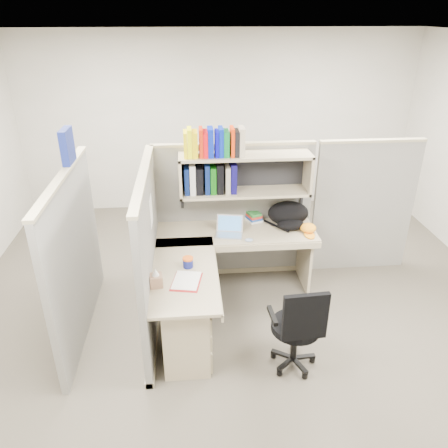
{
  "coord_description": "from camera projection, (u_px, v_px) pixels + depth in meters",
  "views": [
    {
      "loc": [
        -0.5,
        -3.66,
        2.91
      ],
      "look_at": [
        -0.16,
        0.25,
        0.98
      ],
      "focal_mm": 35.0,
      "sensor_mm": 36.0,
      "label": 1
    }
  ],
  "objects": [
    {
      "name": "tissue_box",
      "position": [
        156.0,
        277.0,
        3.8
      ],
      "size": [
        0.12,
        0.12,
        0.17
      ],
      "primitive_type": null,
      "rotation": [
        0.0,
        0.0,
        0.14
      ],
      "color": "#A3795C",
      "rests_on": "desk"
    },
    {
      "name": "cubicle",
      "position": [
        203.0,
        222.0,
        4.58
      ],
      "size": [
        3.79,
        1.84,
        1.95
      ],
      "color": "slate",
      "rests_on": "ground"
    },
    {
      "name": "desk",
      "position": [
        203.0,
        301.0,
        4.12
      ],
      "size": [
        1.74,
        1.75,
        0.73
      ],
      "color": "gray",
      "rests_on": "ground"
    },
    {
      "name": "paper_cup",
      "position": [
        231.0,
        220.0,
        4.92
      ],
      "size": [
        0.08,
        0.08,
        0.1
      ],
      "primitive_type": "cylinder",
      "rotation": [
        0.0,
        0.0,
        0.26
      ],
      "color": "silver",
      "rests_on": "desk"
    },
    {
      "name": "room_shell",
      "position": [
        245.0,
        171.0,
        3.88
      ],
      "size": [
        6.0,
        6.0,
        6.0
      ],
      "color": "#AAA799",
      "rests_on": "ground"
    },
    {
      "name": "task_chair",
      "position": [
        296.0,
        340.0,
        3.81
      ],
      "size": [
        0.48,
        0.45,
        0.91
      ],
      "color": "black",
      "rests_on": "ground"
    },
    {
      "name": "ground",
      "position": [
        241.0,
        317.0,
        4.6
      ],
      "size": [
        6.0,
        6.0,
        0.0
      ],
      "primitive_type": "plane",
      "color": "#39342C",
      "rests_on": "ground"
    },
    {
      "name": "backpack",
      "position": [
        289.0,
        215.0,
        4.83
      ],
      "size": [
        0.55,
        0.48,
        0.27
      ],
      "primitive_type": null,
      "rotation": [
        0.0,
        0.0,
        0.33
      ],
      "color": "black",
      "rests_on": "desk"
    },
    {
      "name": "laptop",
      "position": [
        229.0,
        227.0,
        4.65
      ],
      "size": [
        0.33,
        0.33,
        0.2
      ],
      "primitive_type": null,
      "rotation": [
        0.0,
        0.0,
        -0.19
      ],
      "color": "#B7B8BC",
      "rests_on": "desk"
    },
    {
      "name": "book_stack",
      "position": [
        253.0,
        216.0,
        5.02
      ],
      "size": [
        0.22,
        0.25,
        0.1
      ],
      "primitive_type": null,
      "rotation": [
        0.0,
        0.0,
        0.36
      ],
      "color": "gray",
      "rests_on": "desk"
    },
    {
      "name": "mouse",
      "position": [
        249.0,
        240.0,
        4.57
      ],
      "size": [
        0.09,
        0.06,
        0.03
      ],
      "primitive_type": "ellipsoid",
      "rotation": [
        0.0,
        0.0,
        -0.07
      ],
      "color": "#8095B6",
      "rests_on": "desk"
    },
    {
      "name": "snack_canister",
      "position": [
        188.0,
        262.0,
        4.1
      ],
      "size": [
        0.1,
        0.1,
        0.1
      ],
      "color": "navy",
      "rests_on": "desk"
    },
    {
      "name": "orange_cap",
      "position": [
        308.0,
        228.0,
        4.75
      ],
      "size": [
        0.19,
        0.22,
        0.1
      ],
      "primitive_type": null,
      "rotation": [
        0.0,
        0.0,
        -0.08
      ],
      "color": "orange",
      "rests_on": "desk"
    },
    {
      "name": "loose_paper",
      "position": [
        186.0,
        280.0,
        3.91
      ],
      "size": [
        0.28,
        0.34,
        0.0
      ],
      "primitive_type": null,
      "rotation": [
        0.0,
        0.0,
        -0.2
      ],
      "color": "silver",
      "rests_on": "desk"
    }
  ]
}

